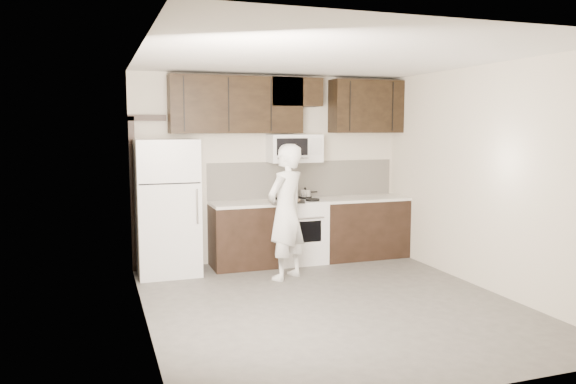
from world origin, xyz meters
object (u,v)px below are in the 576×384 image
microwave (294,148)px  person (286,212)px  stove (297,231)px  refrigerator (167,207)px

microwave → person: bearing=-115.9°
stove → refrigerator: (-1.85, -0.05, 0.44)m
stove → microwave: size_ratio=1.24×
microwave → person: microwave is taller
microwave → refrigerator: (-1.85, -0.17, -0.75)m
microwave → person: 1.27m
stove → person: 0.99m
person → microwave: bearing=-150.1°
microwave → person: size_ratio=0.44×
refrigerator → stove: bearing=1.5°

